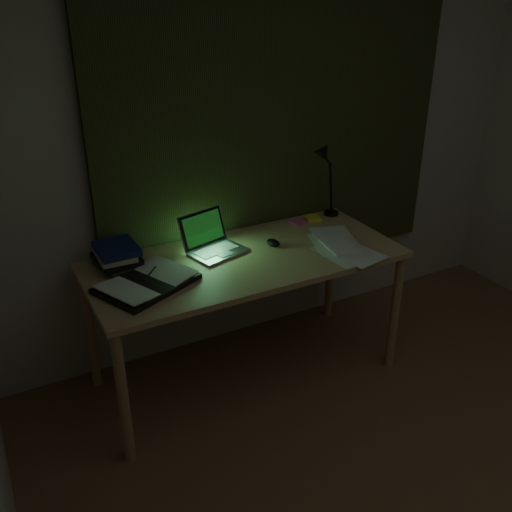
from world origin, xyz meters
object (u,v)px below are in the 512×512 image
Objects in this scene: desk at (246,319)px; open_textbook at (147,282)px; desk_lamp at (334,177)px; book_stack at (117,256)px; laptop at (218,236)px; loose_papers at (330,247)px.

open_textbook reaches higher than desk.
desk_lamp is at bearing 21.25° from desk.
book_stack is (-0.62, 0.21, 0.44)m from desk.
desk is at bearing -62.97° from laptop.
book_stack reaches higher than open_textbook.
loose_papers is 0.77× the size of desk_lamp.
desk_lamp reaches higher than open_textbook.
open_textbook is at bearing -175.27° from laptop.
laptop is at bearing 132.57° from desk.
desk is 7.12× the size of book_stack.
loose_papers is 0.55m from desk_lamp.
desk_lamp reaches higher than book_stack.
loose_papers is at bearing -28.31° from open_textbook.
desk is 1.02m from desk_lamp.
open_textbook is 0.90× the size of desk_lamp.
book_stack is at bearing 173.67° from desk_lamp.
desk is 0.61m from loose_papers.
laptop is 0.74× the size of open_textbook.
open_textbook is at bearing -174.59° from desk.
book_stack is 1.13m from loose_papers.
desk_lamp is at bearing -3.80° from laptop.
book_stack is at bearing 162.96° from loose_papers.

